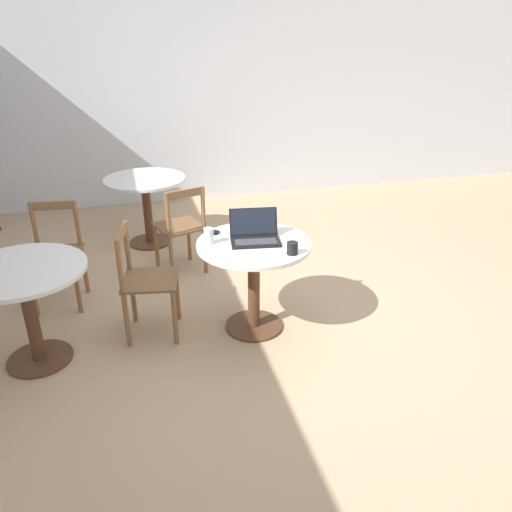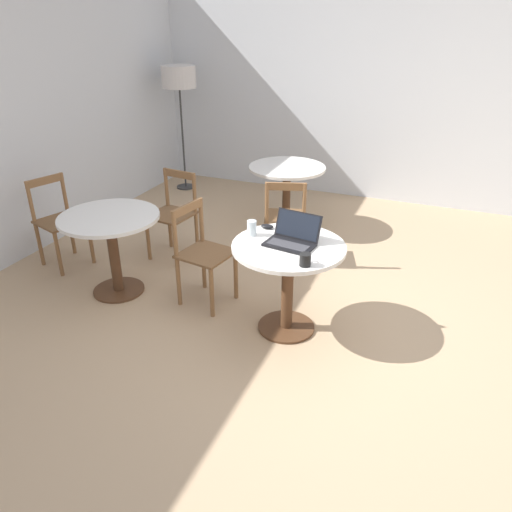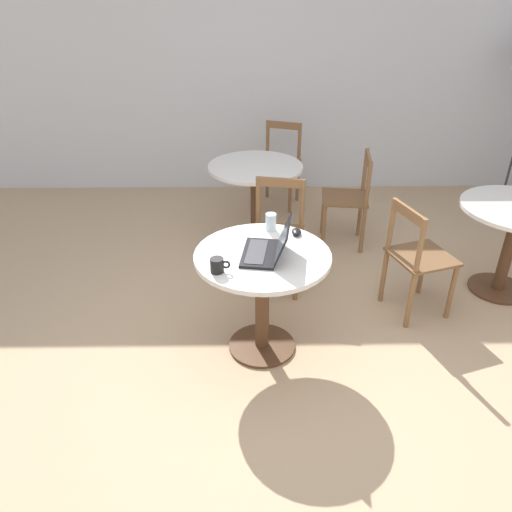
% 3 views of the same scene
% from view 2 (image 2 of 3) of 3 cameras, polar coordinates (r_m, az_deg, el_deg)
% --- Properties ---
extents(ground_plane, '(16.00, 16.00, 0.00)m').
position_cam_2_polar(ground_plane, '(3.88, 9.04, -9.08)').
color(ground_plane, tan).
extents(wall_side, '(0.06, 9.40, 2.70)m').
position_cam_2_polar(wall_side, '(6.43, 17.34, 17.47)').
color(wall_side, silver).
rests_on(wall_side, ground_plane).
extents(cafe_table_near, '(0.83, 0.83, 0.71)m').
position_cam_2_polar(cafe_table_near, '(3.65, 3.69, -1.11)').
color(cafe_table_near, '#51331E').
rests_on(cafe_table_near, ground_plane).
extents(cafe_table_mid, '(0.83, 0.83, 0.71)m').
position_cam_2_polar(cafe_table_mid, '(5.48, 3.54, 8.51)').
color(cafe_table_mid, '#51331E').
rests_on(cafe_table_mid, ground_plane).
extents(cafe_table_far, '(0.83, 0.83, 0.71)m').
position_cam_2_polar(cafe_table_far, '(4.32, -16.22, 2.41)').
color(cafe_table_far, '#51331E').
rests_on(cafe_table_far, ground_plane).
extents(chair_near_back, '(0.45, 0.45, 0.84)m').
position_cam_2_polar(chair_near_back, '(4.09, -6.14, 0.22)').
color(chair_near_back, brown).
rests_on(chair_near_back, ground_plane).
extents(chair_mid_left, '(0.49, 0.49, 0.84)m').
position_cam_2_polar(chair_mid_left, '(4.75, 3.34, 4.17)').
color(chair_mid_left, brown).
rests_on(chair_mid_left, ground_plane).
extents(chair_far_right, '(0.43, 0.43, 0.84)m').
position_cam_2_polar(chair_far_right, '(4.93, -9.40, 4.68)').
color(chair_far_right, brown).
rests_on(chair_far_right, ground_plane).
extents(chair_far_back, '(0.49, 0.49, 0.84)m').
position_cam_2_polar(chair_far_back, '(5.05, -21.58, 3.69)').
color(chair_far_back, brown).
rests_on(chair_far_back, ground_plane).
extents(floor_lamp, '(0.43, 0.43, 1.59)m').
position_cam_2_polar(floor_lamp, '(6.74, -8.80, 19.22)').
color(floor_lamp, '#333333').
rests_on(floor_lamp, ground_plane).
extents(laptop, '(0.32, 0.38, 0.21)m').
position_cam_2_polar(laptop, '(3.58, 4.15, 2.02)').
color(laptop, black).
rests_on(laptop, cafe_table_near).
extents(mouse, '(0.06, 0.10, 0.03)m').
position_cam_2_polar(mouse, '(3.84, 1.29, 3.40)').
color(mouse, black).
rests_on(mouse, cafe_table_near).
extents(mug, '(0.11, 0.08, 0.09)m').
position_cam_2_polar(mug, '(3.28, 5.66, -0.40)').
color(mug, black).
rests_on(mug, cafe_table_near).
extents(drinking_glass, '(0.07, 0.07, 0.11)m').
position_cam_2_polar(drinking_glass, '(3.70, -0.49, 3.22)').
color(drinking_glass, silver).
rests_on(drinking_glass, cafe_table_near).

